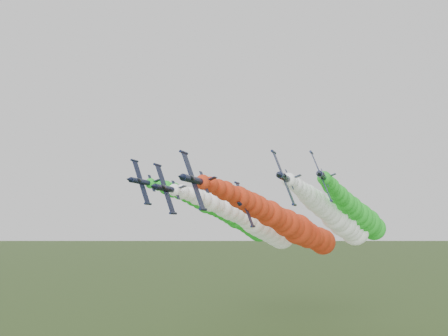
{
  "coord_description": "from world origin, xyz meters",
  "views": [
    {
      "loc": [
        22.61,
        -72.45,
        36.67
      ],
      "look_at": [
        -4.57,
        7.61,
        47.68
      ],
      "focal_mm": 35.0,
      "sensor_mm": 36.0,
      "label": 1
    }
  ],
  "objects_px": {
    "jet_inner_right": "(339,219)",
    "jet_outer_left": "(237,218)",
    "jet_trail": "(306,232)",
    "jet_lead": "(284,222)",
    "jet_outer_right": "(360,216)",
    "jet_inner_left": "(260,225)"
  },
  "relations": [
    {
      "from": "jet_lead",
      "to": "jet_trail",
      "type": "xyz_separation_m",
      "value": [
        1.75,
        27.0,
        -3.16
      ]
    },
    {
      "from": "jet_inner_left",
      "to": "jet_outer_left",
      "type": "bearing_deg",
      "value": 143.47
    },
    {
      "from": "jet_inner_left",
      "to": "jet_outer_right",
      "type": "distance_m",
      "value": 29.13
    },
    {
      "from": "jet_inner_left",
      "to": "jet_inner_right",
      "type": "distance_m",
      "value": 22.82
    },
    {
      "from": "jet_lead",
      "to": "jet_outer_left",
      "type": "distance_m",
      "value": 26.61
    },
    {
      "from": "jet_inner_right",
      "to": "jet_outer_left",
      "type": "relative_size",
      "value": 0.99
    },
    {
      "from": "jet_inner_right",
      "to": "jet_outer_left",
      "type": "bearing_deg",
      "value": 165.91
    },
    {
      "from": "jet_lead",
      "to": "jet_inner_right",
      "type": "distance_m",
      "value": 16.99
    },
    {
      "from": "jet_outer_left",
      "to": "jet_trail",
      "type": "xyz_separation_m",
      "value": [
        20.46,
        8.13,
        -4.63
      ]
    },
    {
      "from": "jet_inner_left",
      "to": "jet_outer_right",
      "type": "bearing_deg",
      "value": 14.11
    },
    {
      "from": "jet_lead",
      "to": "jet_outer_left",
      "type": "relative_size",
      "value": 0.99
    },
    {
      "from": "jet_inner_right",
      "to": "jet_outer_right",
      "type": "bearing_deg",
      "value": 57.22
    },
    {
      "from": "jet_inner_right",
      "to": "jet_trail",
      "type": "height_order",
      "value": "jet_inner_right"
    },
    {
      "from": "jet_inner_left",
      "to": "jet_outer_right",
      "type": "relative_size",
      "value": 1.01
    },
    {
      "from": "jet_lead",
      "to": "jet_outer_right",
      "type": "bearing_deg",
      "value": 46.38
    },
    {
      "from": "jet_lead",
      "to": "jet_outer_left",
      "type": "bearing_deg",
      "value": 134.74
    },
    {
      "from": "jet_lead",
      "to": "jet_trail",
      "type": "distance_m",
      "value": 27.25
    },
    {
      "from": "jet_inner_left",
      "to": "jet_outer_right",
      "type": "xyz_separation_m",
      "value": [
        28.14,
        7.07,
        2.63
      ]
    },
    {
      "from": "jet_outer_left",
      "to": "jet_inner_left",
      "type": "bearing_deg",
      "value": -36.53
    },
    {
      "from": "jet_lead",
      "to": "jet_outer_right",
      "type": "height_order",
      "value": "jet_outer_right"
    },
    {
      "from": "jet_lead",
      "to": "jet_trail",
      "type": "bearing_deg",
      "value": 86.28
    },
    {
      "from": "jet_inner_right",
      "to": "jet_trail",
      "type": "distance_m",
      "value": 20.02
    }
  ]
}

